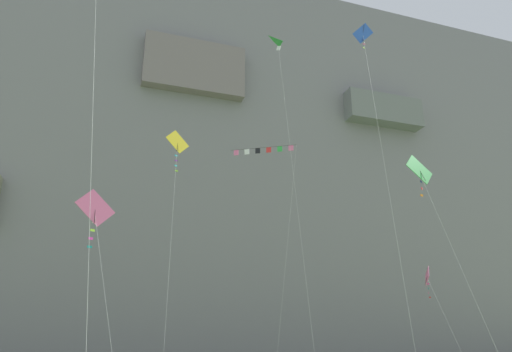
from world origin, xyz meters
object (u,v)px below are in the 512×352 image
object	(u,v)px
kite_diamond_front_field	(365,47)
kite_diamond_far_right	(177,146)
kite_delta_low_right	(283,51)
kite_banner_upper_mid	(264,156)
kite_diamond_upper_left	(420,172)
kite_diamond_near_cliff	(95,210)
kite_diamond_high_right	(428,278)

from	to	relation	value
kite_diamond_front_field	kite_diamond_far_right	xyz separation A→B (m)	(-11.92, 11.57, -5.05)
kite_delta_low_right	kite_banner_upper_mid	size ratio (longest dim) A/B	1.43
kite_diamond_upper_left	kite_diamond_far_right	distance (m)	19.95
kite_diamond_front_field	kite_delta_low_right	bearing A→B (deg)	98.80
kite_delta_low_right	kite_diamond_near_cliff	world-z (taller)	kite_delta_low_right
kite_diamond_upper_left	kite_diamond_far_right	world-z (taller)	kite_diamond_far_right
kite_diamond_front_field	kite_diamond_far_right	distance (m)	17.36
kite_banner_upper_mid	kite_diamond_near_cliff	distance (m)	22.29
kite_diamond_high_right	kite_diamond_near_cliff	size ratio (longest dim) A/B	0.74
kite_diamond_upper_left	kite_diamond_front_field	xyz separation A→B (m)	(-2.98, 0.79, 9.88)
kite_delta_low_right	kite_diamond_near_cliff	distance (m)	26.12
kite_diamond_far_right	kite_diamond_front_field	bearing A→B (deg)	-44.16
kite_diamond_high_right	kite_diamond_front_field	world-z (taller)	kite_diamond_front_field
kite_delta_low_right	kite_diamond_high_right	world-z (taller)	kite_delta_low_right
kite_delta_low_right	kite_banner_upper_mid	world-z (taller)	kite_delta_low_right
kite_diamond_far_right	kite_diamond_high_right	bearing A→B (deg)	-5.67
kite_diamond_far_right	kite_diamond_near_cliff	bearing A→B (deg)	-131.52
kite_diamond_upper_left	kite_diamond_high_right	bearing A→B (deg)	52.81
kite_diamond_high_right	kite_banner_upper_mid	bearing A→B (deg)	148.96
kite_diamond_near_cliff	kite_diamond_far_right	bearing A→B (deg)	48.48
kite_diamond_upper_left	kite_diamond_far_right	bearing A→B (deg)	140.30
kite_diamond_upper_left	kite_diamond_front_field	distance (m)	10.35
kite_delta_low_right	kite_diamond_front_field	world-z (taller)	kite_delta_low_right
kite_diamond_high_right	kite_diamond_far_right	xyz separation A→B (m)	(-22.58, 2.24, 10.61)
kite_delta_low_right	kite_diamond_near_cliff	bearing A→B (deg)	-157.10
kite_delta_low_right	kite_diamond_front_field	xyz separation A→B (m)	(1.81, -11.67, -6.65)
kite_diamond_far_right	kite_banner_upper_mid	world-z (taller)	kite_banner_upper_mid
kite_diamond_front_field	kite_diamond_far_right	bearing A→B (deg)	135.84
kite_diamond_upper_left	kite_diamond_front_field	bearing A→B (deg)	165.08
kite_diamond_front_field	kite_diamond_near_cliff	bearing A→B (deg)	164.61
kite_diamond_upper_left	kite_diamond_high_right	xyz separation A→B (m)	(7.68, 10.13, -5.79)
kite_diamond_upper_left	kite_banner_upper_mid	xyz separation A→B (m)	(-5.01, 17.77, 7.13)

